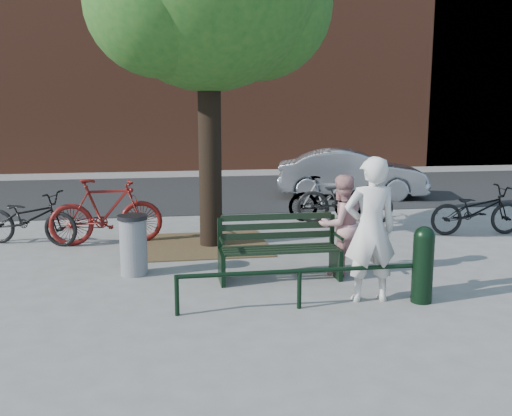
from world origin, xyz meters
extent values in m
plane|color=gray|center=(0.00, 0.00, 0.00)|extent=(90.00, 90.00, 0.00)
cube|color=brown|center=(-1.00, 2.20, 0.01)|extent=(2.40, 2.00, 0.02)
cube|color=black|center=(0.00, 8.50, 0.01)|extent=(40.00, 7.00, 0.01)
cube|color=brown|center=(0.00, 16.00, 6.00)|extent=(45.00, 4.00, 12.00)
cube|color=black|center=(-0.84, 0.00, 0.23)|extent=(0.06, 0.52, 0.45)
cube|color=black|center=(-0.84, 0.23, 0.67)|extent=(0.06, 0.06, 0.44)
cylinder|color=black|center=(-0.84, -0.10, 0.63)|extent=(0.04, 0.36, 0.04)
cube|color=black|center=(0.84, 0.00, 0.23)|extent=(0.06, 0.52, 0.45)
cube|color=black|center=(0.84, 0.23, 0.67)|extent=(0.06, 0.06, 0.44)
cylinder|color=black|center=(0.84, -0.10, 0.63)|extent=(0.04, 0.36, 0.04)
cube|color=black|center=(0.00, 0.00, 0.45)|extent=(1.64, 0.46, 0.04)
cube|color=black|center=(0.00, 0.23, 0.74)|extent=(1.64, 0.03, 0.47)
cylinder|color=black|center=(-1.50, -1.20, 0.25)|extent=(0.06, 0.06, 0.50)
cylinder|color=black|center=(0.00, -1.20, 0.25)|extent=(0.06, 0.06, 0.50)
cylinder|color=black|center=(1.50, -1.20, 0.25)|extent=(0.06, 0.06, 0.50)
cylinder|color=black|center=(0.00, -1.20, 0.48)|extent=(3.00, 0.06, 0.06)
cylinder|color=black|center=(-0.80, 2.20, 1.90)|extent=(0.40, 0.40, 3.80)
sphere|color=#1C4F18|center=(0.10, 2.50, 4.20)|extent=(2.60, 2.60, 2.60)
sphere|color=#1C4F18|center=(-1.60, 1.80, 4.10)|extent=(2.40, 2.40, 2.40)
imported|color=silver|center=(0.95, -1.05, 0.93)|extent=(0.69, 0.46, 1.86)
imported|color=tan|center=(0.95, 0.15, 0.75)|extent=(0.86, 0.75, 1.49)
cylinder|color=black|center=(1.60, -1.22, 0.43)|extent=(0.27, 0.27, 0.86)
sphere|color=black|center=(1.60, -1.22, 0.86)|extent=(0.27, 0.27, 0.27)
cylinder|color=gray|center=(-2.08, 0.60, 0.42)|extent=(0.40, 0.40, 0.84)
cylinder|color=black|center=(-2.08, 0.60, 0.87)|extent=(0.44, 0.44, 0.06)
imported|color=black|center=(-4.01, 2.77, 0.49)|extent=(1.97, 1.25, 0.98)
imported|color=#5C0F0D|center=(-2.65, 2.59, 0.60)|extent=(2.03, 0.72, 1.20)
imported|color=black|center=(2.15, 3.66, 0.53)|extent=(2.14, 1.19, 1.06)
imported|color=gray|center=(1.85, 3.98, 0.49)|extent=(1.67, 0.59, 0.99)
imported|color=black|center=(4.35, 2.23, 0.48)|extent=(1.86, 0.75, 0.96)
imported|color=gray|center=(3.41, 6.93, 0.65)|extent=(4.16, 2.26, 1.30)
camera|label=1|loc=(-1.62, -7.76, 2.49)|focal=40.00mm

